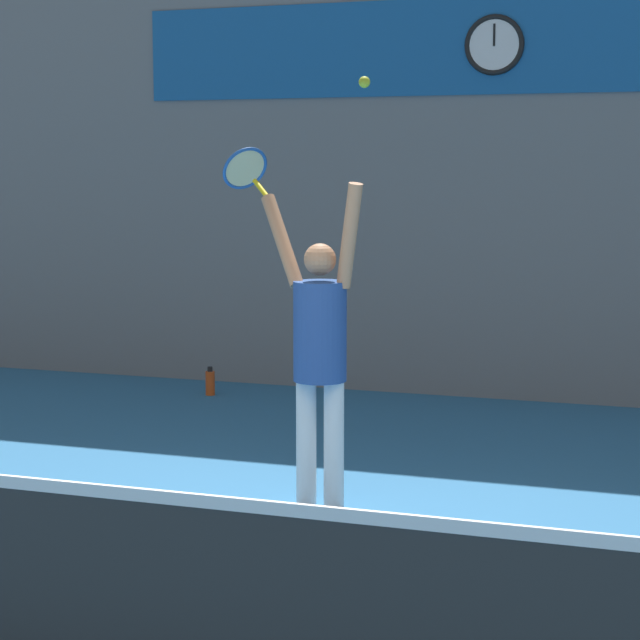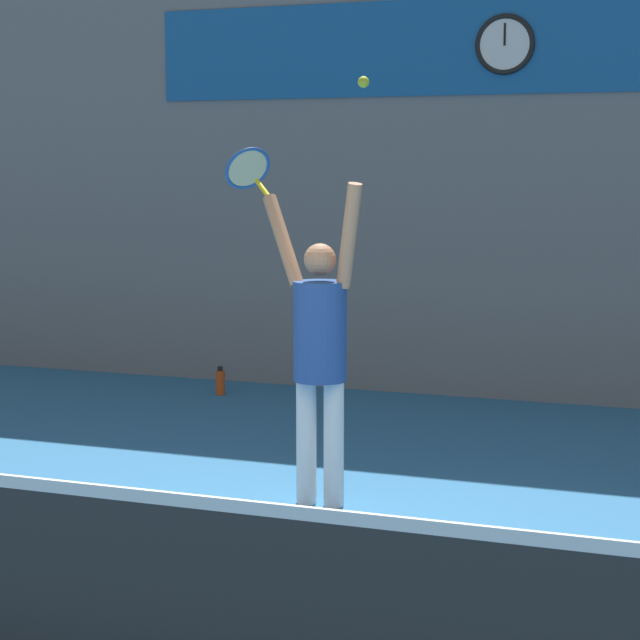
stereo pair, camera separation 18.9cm
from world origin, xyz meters
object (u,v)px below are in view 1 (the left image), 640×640
Objects in this scene: tennis_player at (320,344)px; tennis_racket at (246,170)px; scoreboard_clock at (494,45)px; water_bottle at (210,382)px; tennis_ball at (364,82)px.

tennis_player is 1.34m from tennis_racket.
water_bottle is at bearing -165.54° from scoreboard_clock.
tennis_player is 29.97× the size of tennis_ball.
water_bottle is at bearing 127.50° from tennis_ball.
scoreboard_clock is 3.88m from tennis_ball.
water_bottle is at bearing 124.70° from tennis_player.
tennis_player is at bearing -32.03° from tennis_racket.
tennis_ball is (-0.09, -3.84, -0.58)m from scoreboard_clock.
scoreboard_clock is at bearing 88.66° from tennis_ball.
tennis_ball is (0.32, -0.12, 1.61)m from tennis_player.
tennis_player is 3.84m from water_bottle.
tennis_ball is at bearing -52.50° from water_bottle.
tennis_racket is 1.23m from tennis_ball.
tennis_player is 7.59× the size of water_bottle.
water_bottle is (-1.46, 2.65, -2.01)m from tennis_racket.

